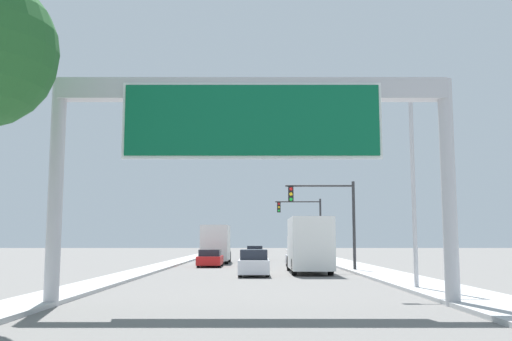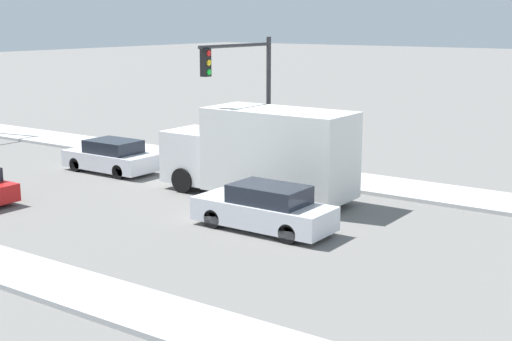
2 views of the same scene
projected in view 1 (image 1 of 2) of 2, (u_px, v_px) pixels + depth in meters
The scene contains 12 objects.
sidewalk_right at pixel (331, 259), 59.89m from camera, with size 3.00×120.00×0.15m.
median_strip_left at pixel (189, 259), 59.96m from camera, with size 2.00×120.00×0.15m.
sign_gantry at pixel (255, 125), 18.82m from camera, with size 13.38×0.73×7.46m.
car_far_right at pixel (302, 258), 44.47m from camera, with size 1.90×4.44×1.48m.
car_mid_right at pixel (257, 263), 33.78m from camera, with size 1.78×4.76×1.54m.
car_near_center at pixel (213, 259), 45.07m from camera, with size 1.85×4.40×1.35m.
car_mid_left at pixel (257, 253), 60.13m from camera, with size 1.80×4.69×1.49m.
truck_box_primary at pixel (311, 245), 36.38m from camera, with size 2.47×7.90×3.49m.
truck_box_secondary at pixel (219, 244), 52.11m from camera, with size 2.38×7.57×3.41m.
traffic_light_near_intersection at pixel (334, 210), 38.55m from camera, with size 4.72×0.32×6.07m.
traffic_light_mid_block at pixel (309, 219), 58.42m from camera, with size 4.75×0.32×6.32m.
street_lamp_right at pixel (407, 164), 24.40m from camera, with size 2.89×0.28×9.04m.
Camera 1 is at (0.13, -0.61, 2.11)m, focal length 40.00 mm.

